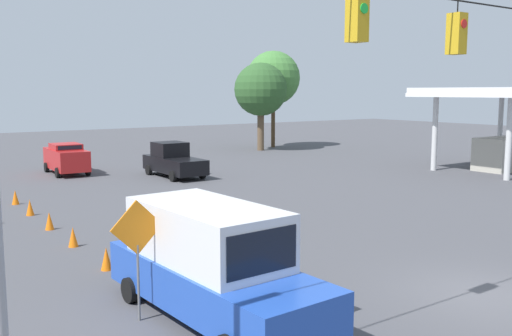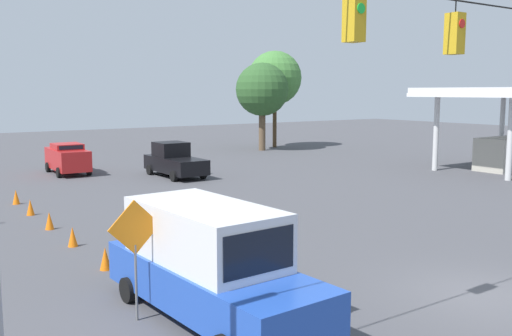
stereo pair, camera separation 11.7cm
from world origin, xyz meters
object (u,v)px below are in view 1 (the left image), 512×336
traffic_cone_fifth (30,207)px  tree_horizon_right (273,78)px  box_truck_blue_parked_shoulder (211,262)px  sedan_red_withflow_deep (66,158)px  traffic_cone_second (106,259)px  traffic_cone_third (73,237)px  gas_station (505,111)px  pickup_truck_black_oncoming_deep (174,161)px  overhead_signal_span (495,99)px  traffic_cone_fourth (49,221)px  tree_horizon_left (261,90)px  traffic_cone_farthest (15,197)px  work_zone_sign (137,237)px  traffic_cone_nearest (153,287)px

traffic_cone_fifth → tree_horizon_right: tree_horizon_right is taller
box_truck_blue_parked_shoulder → traffic_cone_fifth: size_ratio=9.64×
traffic_cone_fifth → sedan_red_withflow_deep: bearing=-113.6°
traffic_cone_second → traffic_cone_third: 3.12m
box_truck_blue_parked_shoulder → gas_station: bearing=-160.1°
sedan_red_withflow_deep → traffic_cone_second: (5.14, 20.81, -0.68)m
pickup_truck_black_oncoming_deep → tree_horizon_right: 20.80m
tree_horizon_right → gas_station: bearing=98.1°
overhead_signal_span → tree_horizon_right: size_ratio=2.59×
traffic_cone_second → pickup_truck_black_oncoming_deep: bearing=-123.0°
traffic_cone_fourth → tree_horizon_left: (-23.98, -19.61, 5.07)m
sedan_red_withflow_deep → traffic_cone_farthest: bearing=60.0°
traffic_cone_farthest → tree_horizon_left: size_ratio=0.09×
pickup_truck_black_oncoming_deep → gas_station: bearing=152.4°
box_truck_blue_parked_shoulder → gas_station: size_ratio=0.61×
traffic_cone_fourth → traffic_cone_farthest: same height
traffic_cone_fourth → pickup_truck_black_oncoming_deep: bearing=-136.5°
traffic_cone_second → gas_station: size_ratio=0.06×
overhead_signal_span → traffic_cone_fourth: overhead_signal_span is taller
gas_station → work_zone_sign: 32.04m
traffic_cone_third → traffic_cone_fifth: 6.04m
traffic_cone_farthest → sedan_red_withflow_deep: bearing=-120.0°
traffic_cone_farthest → work_zone_sign: (0.83, 16.15, 1.64)m
tree_horizon_right → traffic_cone_nearest: bearing=48.9°
overhead_signal_span → traffic_cone_nearest: 9.82m
traffic_cone_second → tree_horizon_right: size_ratio=0.08×
sedan_red_withflow_deep → pickup_truck_black_oncoming_deep: 7.16m
traffic_cone_second → traffic_cone_fifth: (-0.04, -9.16, 0.00)m
traffic_cone_nearest → tree_horizon_left: 37.78m
overhead_signal_span → box_truck_blue_parked_shoulder: size_ratio=3.52×
sedan_red_withflow_deep → traffic_cone_farthest: sedan_red_withflow_deep is taller
overhead_signal_span → traffic_cone_fifth: 18.95m
overhead_signal_span → traffic_cone_farthest: overhead_signal_span is taller
sedan_red_withflow_deep → gas_station: gas_station is taller
gas_station → tree_horizon_right: (3.07, -21.71, 2.51)m
overhead_signal_span → tree_horizon_left: tree_horizon_left is taller
box_truck_blue_parked_shoulder → traffic_cone_fifth: 14.03m
traffic_cone_farthest → traffic_cone_fifth: bearing=89.1°
sedan_red_withflow_deep → pickup_truck_black_oncoming_deep: bearing=135.6°
traffic_cone_fifth → gas_station: 30.10m
traffic_cone_fourth → tree_horizon_right: size_ratio=0.08×
sedan_red_withflow_deep → traffic_cone_fifth: 12.74m
pickup_truck_black_oncoming_deep → tree_horizon_right: (-16.39, -11.56, 5.54)m
traffic_cone_second → overhead_signal_span: bearing=133.9°
sedan_red_withflow_deep → work_zone_sign: (5.88, 24.91, 0.97)m
sedan_red_withflow_deep → tree_horizon_left: bearing=-165.5°
pickup_truck_black_oncoming_deep → tree_horizon_left: bearing=-144.3°
overhead_signal_span → traffic_cone_fourth: (7.37, -13.73, -4.74)m
sedan_red_withflow_deep → overhead_signal_span: bearing=94.5°
overhead_signal_span → traffic_cone_second: (7.38, -7.66, -4.74)m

